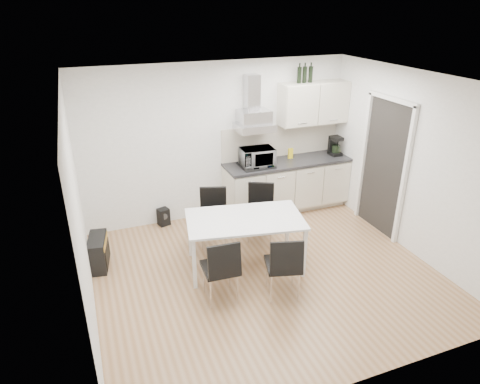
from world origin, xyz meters
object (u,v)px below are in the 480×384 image
(guitar_amp, at_px, (98,252))
(dining_table, at_px, (245,223))
(chair_near_left, at_px, (220,269))
(chair_far_right, at_px, (260,213))
(kitchenette, at_px, (288,165))
(chair_far_left, at_px, (213,218))
(floor_speaker, at_px, (164,217))
(chair_near_right, at_px, (283,265))

(guitar_amp, bearing_deg, dining_table, -10.56)
(chair_near_left, bearing_deg, chair_far_right, 51.32)
(kitchenette, bearing_deg, chair_far_left, -155.83)
(floor_speaker, bearing_deg, dining_table, -79.13)
(chair_near_left, distance_m, chair_near_right, 0.78)
(kitchenette, bearing_deg, chair_near_right, -118.17)
(guitar_amp, bearing_deg, chair_far_right, 7.59)
(chair_far_right, distance_m, floor_speaker, 1.67)
(chair_near_left, bearing_deg, floor_speaker, 99.85)
(chair_far_right, height_order, chair_near_right, same)
(kitchenette, distance_m, dining_table, 2.00)
(kitchenette, distance_m, chair_near_left, 2.82)
(chair_far_right, relative_size, chair_near_left, 1.00)
(chair_far_left, height_order, floor_speaker, chair_far_left)
(chair_near_right, xyz_separation_m, floor_speaker, (-1.02, 2.39, -0.29))
(chair_far_right, height_order, floor_speaker, chair_far_right)
(guitar_amp, height_order, floor_speaker, guitar_amp)
(chair_far_right, bearing_deg, guitar_amp, 23.53)
(chair_far_right, relative_size, chair_near_right, 1.00)
(chair_far_left, xyz_separation_m, guitar_amp, (-1.69, 0.00, -0.21))
(chair_far_right, bearing_deg, floor_speaker, -10.83)
(chair_far_left, bearing_deg, kitchenette, -137.57)
(dining_table, distance_m, chair_near_left, 0.83)
(chair_far_left, xyz_separation_m, chair_near_right, (0.42, -1.50, 0.00))
(chair_far_right, bearing_deg, dining_table, 76.68)
(floor_speaker, bearing_deg, chair_far_left, -72.38)
(chair_far_right, distance_m, guitar_amp, 2.43)
(kitchenette, relative_size, dining_table, 1.48)
(chair_near_left, distance_m, guitar_amp, 1.89)
(chair_far_left, relative_size, chair_near_right, 1.00)
(floor_speaker, bearing_deg, kitchenette, -20.48)
(chair_far_right, xyz_separation_m, floor_speaker, (-1.32, 0.98, -0.29))
(kitchenette, relative_size, chair_near_right, 2.86)
(kitchenette, xyz_separation_m, dining_table, (-1.39, -1.44, -0.15))
(dining_table, xyz_separation_m, guitar_amp, (-1.92, 0.72, -0.45))
(guitar_amp, distance_m, floor_speaker, 1.41)
(chair_near_left, bearing_deg, kitchenette, 48.88)
(chair_near_left, relative_size, chair_near_right, 1.00)
(chair_far_right, distance_m, chair_near_right, 1.44)
(dining_table, relative_size, chair_near_left, 1.94)
(dining_table, height_order, floor_speaker, dining_table)
(chair_near_right, bearing_deg, chair_near_left, 179.70)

